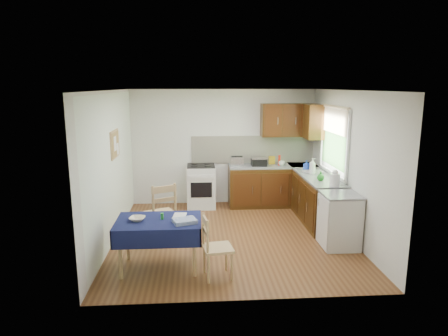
{
  "coord_description": "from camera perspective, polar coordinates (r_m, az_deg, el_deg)",
  "views": [
    {
      "loc": [
        -0.59,
        -6.52,
        2.58
      ],
      "look_at": [
        -0.12,
        0.25,
        1.17
      ],
      "focal_mm": 32.0,
      "sensor_mm": 36.0,
      "label": 1
    }
  ],
  "objects": [
    {
      "name": "plate_bowl",
      "position": [
        5.75,
        -12.28,
        -7.11
      ],
      "size": [
        0.25,
        0.25,
        0.05
      ],
      "primitive_type": "imported",
      "rotation": [
        0.0,
        0.0,
        -0.18
      ],
      "color": "#F7E6CA",
      "rests_on": "dining_table"
    },
    {
      "name": "sandwich_press",
      "position": [
        8.52,
        5.0,
        0.94
      ],
      "size": [
        0.32,
        0.27,
        0.18
      ],
      "rotation": [
        0.0,
        0.0,
        0.25
      ],
      "color": "black",
      "rests_on": "worktop_back"
    },
    {
      "name": "book",
      "position": [
        5.85,
        -7.23,
        -6.77
      ],
      "size": [
        0.21,
        0.27,
        0.02
      ],
      "primitive_type": "imported",
      "rotation": [
        0.0,
        0.0,
        -0.1
      ],
      "color": "white",
      "rests_on": "dining_table"
    },
    {
      "name": "cup",
      "position": [
        8.59,
        8.21,
        0.69
      ],
      "size": [
        0.14,
        0.14,
        0.1
      ],
      "primitive_type": "imported",
      "rotation": [
        0.0,
        0.0,
        -0.06
      ],
      "color": "silver",
      "rests_on": "worktop_back"
    },
    {
      "name": "yellow_packet",
      "position": [
        8.73,
        6.85,
        1.13
      ],
      "size": [
        0.15,
        0.12,
        0.17
      ],
      "primitive_type": "cube",
      "rotation": [
        0.0,
        0.0,
        0.37
      ],
      "color": "gold",
      "rests_on": "worktop_back"
    },
    {
      "name": "window",
      "position": [
        7.72,
        15.45,
        4.4
      ],
      "size": [
        0.04,
        1.48,
        1.26
      ],
      "color": "#274E20",
      "rests_on": "wall_right"
    },
    {
      "name": "kettle",
      "position": [
        7.02,
        15.56,
        -1.49
      ],
      "size": [
        0.17,
        0.17,
        0.28
      ],
      "color": "silver",
      "rests_on": "worktop_right"
    },
    {
      "name": "worktop_back",
      "position": [
        8.65,
        7.0,
        0.32
      ],
      "size": [
        1.9,
        0.6,
        0.04
      ],
      "primitive_type": "cube",
      "color": "slate",
      "rests_on": "base_cabinets"
    },
    {
      "name": "worktop_corner",
      "position": [
        8.8,
        11.16,
        0.37
      ],
      "size": [
        0.6,
        0.6,
        0.04
      ],
      "primitive_type": "cube",
      "color": "slate",
      "rests_on": "base_cabinets"
    },
    {
      "name": "stove",
      "position": [
        8.59,
        -3.29,
        -2.58
      ],
      "size": [
        0.6,
        0.61,
        0.92
      ],
      "color": "silver",
      "rests_on": "ground"
    },
    {
      "name": "wall_front",
      "position": [
        4.65,
        3.47,
        -4.87
      ],
      "size": [
        4.0,
        0.02,
        2.5
      ],
      "primitive_type": "cube",
      "color": "silver",
      "rests_on": "ground"
    },
    {
      "name": "soap_bottle_c",
      "position": [
        7.36,
        13.64,
        -1.12
      ],
      "size": [
        0.18,
        0.18,
        0.17
      ],
      "primitive_type": "imported",
      "rotation": [
        0.0,
        0.0,
        3.63
      ],
      "color": "#227C24",
      "rests_on": "worktop_right"
    },
    {
      "name": "splashback",
      "position": [
        8.8,
        4.14,
        2.69
      ],
      "size": [
        2.7,
        0.02,
        0.6
      ],
      "primitive_type": "cube",
      "color": "white",
      "rests_on": "wall_back"
    },
    {
      "name": "dish_rack",
      "position": [
        8.06,
        12.53,
        -0.41
      ],
      "size": [
        0.38,
        0.29,
        0.18
      ],
      "rotation": [
        0.0,
        0.0,
        -0.04
      ],
      "color": "gray",
      "rests_on": "worktop_right"
    },
    {
      "name": "soap_bottle_a",
      "position": [
        7.84,
        12.51,
        0.25
      ],
      "size": [
        0.17,
        0.17,
        0.31
      ],
      "primitive_type": "imported",
      "rotation": [
        0.0,
        0.0,
        0.88
      ],
      "color": "silver",
      "rests_on": "worktop_right"
    },
    {
      "name": "worktop_right",
      "position": [
        7.72,
        13.36,
        -1.31
      ],
      "size": [
        0.6,
        1.7,
        0.04
      ],
      "primitive_type": "cube",
      "color": "slate",
      "rests_on": "base_cabinets"
    },
    {
      "name": "spice_jar",
      "position": [
        5.74,
        -8.83,
        -6.81
      ],
      "size": [
        0.04,
        0.04,
        0.09
      ],
      "primitive_type": "cylinder",
      "color": "#258A2E",
      "rests_on": "dining_table"
    },
    {
      "name": "upper_cabinets",
      "position": [
        8.62,
        10.29,
        6.69
      ],
      "size": [
        1.2,
        0.85,
        0.7
      ],
      "color": "#311A08",
      "rests_on": "wall_back"
    },
    {
      "name": "fridge",
      "position": [
        6.74,
        16.21,
        -7.23
      ],
      "size": [
        0.58,
        0.6,
        0.89
      ],
      "color": "silver",
      "rests_on": "ground"
    },
    {
      "name": "wall_left",
      "position": [
        6.8,
        -15.89,
        0.02
      ],
      "size": [
        0.02,
        4.2,
        2.5
      ],
      "primitive_type": "cube",
      "color": "white",
      "rests_on": "ground"
    },
    {
      "name": "ceiling",
      "position": [
        6.55,
        1.19,
        11.04
      ],
      "size": [
        4.0,
        4.2,
        0.02
      ],
      "primitive_type": "cube",
      "color": "silver",
      "rests_on": "wall_back"
    },
    {
      "name": "soap_bottle_b",
      "position": [
        8.22,
        11.68,
        0.4
      ],
      "size": [
        0.13,
        0.13,
        0.2
      ],
      "primitive_type": "imported",
      "rotation": [
        0.0,
        0.0,
        2.32
      ],
      "color": "blue",
      "rests_on": "worktop_right"
    },
    {
      "name": "tea_towel",
      "position": [
        5.56,
        -5.64,
        -7.54
      ],
      "size": [
        0.37,
        0.33,
        0.05
      ],
      "primitive_type": "cube",
      "rotation": [
        0.0,
        0.0,
        0.33
      ],
      "color": "#274690",
      "rests_on": "dining_table"
    },
    {
      "name": "corkboard",
      "position": [
        7.03,
        -15.32,
        3.3
      ],
      "size": [
        0.04,
        0.62,
        0.47
      ],
      "color": "tan",
      "rests_on": "wall_left"
    },
    {
      "name": "wall_right",
      "position": [
        7.14,
        17.34,
        0.47
      ],
      "size": [
        0.02,
        4.2,
        2.5
      ],
      "primitive_type": "cube",
      "color": "silver",
      "rests_on": "ground"
    },
    {
      "name": "base_cabinets",
      "position": [
        8.3,
        9.72,
        -3.44
      ],
      "size": [
        1.9,
        2.3,
        0.86
      ],
      "color": "#311A08",
      "rests_on": "ground"
    },
    {
      "name": "toaster",
      "position": [
        8.47,
        1.84,
        0.98
      ],
      "size": [
        0.28,
        0.17,
        0.22
      ],
      "rotation": [
        0.0,
        0.0,
        0.22
      ],
      "color": "silver",
      "rests_on": "worktop_back"
    },
    {
      "name": "chair_far",
      "position": [
        6.67,
        -8.89,
        -6.16
      ],
      "size": [
        0.6,
        0.6,
        1.03
      ],
      "rotation": [
        0.0,
        0.0,
        3.57
      ],
      "color": "tan",
      "rests_on": "ground"
    },
    {
      "name": "chair_near",
      "position": [
        5.49,
        -1.37,
        -10.95
      ],
      "size": [
        0.44,
        0.44,
        0.88
      ],
      "rotation": [
        0.0,
        0.0,
        1.73
      ],
      "color": "tan",
      "rests_on": "ground"
    },
    {
      "name": "sauce_bottle",
      "position": [
        8.58,
        7.91,
        1.1
      ],
      "size": [
        0.05,
        0.05,
        0.22
      ],
      "primitive_type": "cylinder",
      "color": "red",
      "rests_on": "worktop_back"
    },
    {
      "name": "floor",
      "position": [
        7.04,
        1.1,
        -9.77
      ],
      "size": [
        4.2,
        4.2,
        0.0
      ],
      "primitive_type": "plane",
      "color": "#542E16",
      "rests_on": "ground"
    },
    {
      "name": "wall_back",
      "position": [
        8.74,
        -0.09,
        2.99
      ],
      "size": [
        4.0,
        0.02,
        2.5
      ],
      "primitive_type": "cube",
      "color": "silver",
      "rests_on": "ground"
    },
    {
      "name": "dining_table",
      "position": [
        5.77,
        -9.29,
        -8.32
      ],
      "size": [
        1.19,
        0.81,
        0.72
      ],
      "rotation": [
        0.0,
        0.0,
        -0.28
      ],
      "color": "#0E1538",
      "rests_on": "ground"
    }
  ]
}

